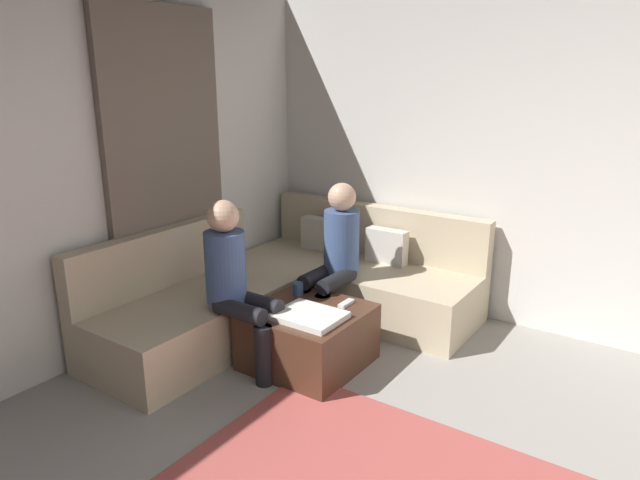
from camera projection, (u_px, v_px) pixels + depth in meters
wall_back at (607, 168)px, 4.10m from camera, size 6.00×0.12×2.70m
curtain_panel at (167, 175)px, 4.38m from camera, size 0.06×1.10×2.50m
sectional_couch at (292, 290)px, 4.70m from camera, size 2.10×2.55×0.87m
ottoman at (308, 337)px, 4.02m from camera, size 0.76×0.76×0.42m
folded_blanket at (309, 316)px, 3.81m from camera, size 0.44×0.36×0.04m
coffee_mug at (298, 289)px, 4.21m from camera, size 0.08×0.08×0.10m
game_remote at (346, 303)px, 4.03m from camera, size 0.05×0.15×0.02m
person_on_couch_back at (335, 253)px, 4.42m from camera, size 0.30×0.60×1.20m
person_on_couch_side at (236, 279)px, 3.86m from camera, size 0.60×0.30×1.20m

